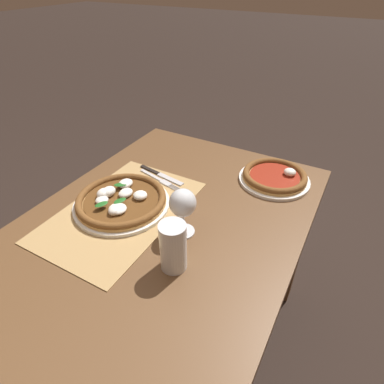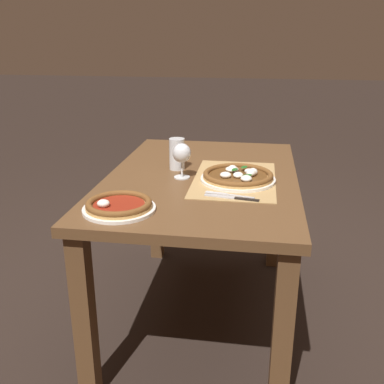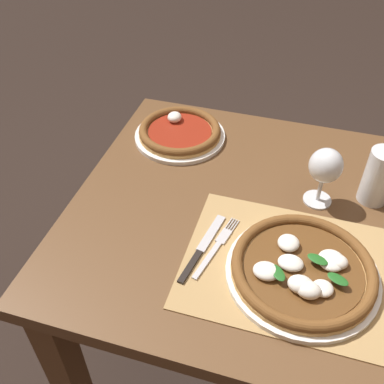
# 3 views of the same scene
# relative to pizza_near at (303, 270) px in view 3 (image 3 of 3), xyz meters

# --- Properties ---
(ground_plane) EXTENTS (24.00, 24.00, 0.00)m
(ground_plane) POSITION_rel_pizza_near_xyz_m (0.07, 0.16, -0.76)
(ground_plane) COLOR black
(dining_table) EXTENTS (1.29, 0.84, 0.74)m
(dining_table) POSITION_rel_pizza_near_xyz_m (0.07, 0.16, -0.13)
(dining_table) COLOR brown
(dining_table) RESTS_ON ground
(paper_placemat) EXTENTS (0.55, 0.35, 0.00)m
(paper_placemat) POSITION_rel_pizza_near_xyz_m (0.02, 0.02, -0.02)
(paper_placemat) COLOR #A88451
(paper_placemat) RESTS_ON dining_table
(pizza_near) EXTENTS (0.32, 0.32, 0.05)m
(pizza_near) POSITION_rel_pizza_near_xyz_m (0.00, 0.00, 0.00)
(pizza_near) COLOR white
(pizza_near) RESTS_ON paper_placemat
(pizza_far) EXTENTS (0.26, 0.26, 0.05)m
(pizza_far) POSITION_rel_pizza_near_xyz_m (-0.40, 0.41, -0.00)
(pizza_far) COLOR white
(pizza_far) RESTS_ON dining_table
(wine_glass) EXTENTS (0.08, 0.08, 0.16)m
(wine_glass) POSITION_rel_pizza_near_xyz_m (0.01, 0.25, 0.08)
(wine_glass) COLOR silver
(wine_glass) RESTS_ON dining_table
(pint_glass) EXTENTS (0.07, 0.07, 0.15)m
(pint_glass) POSITION_rel_pizza_near_xyz_m (0.14, 0.29, 0.05)
(pint_glass) COLOR silver
(pint_glass) RESTS_ON dining_table
(fork) EXTENTS (0.06, 0.20, 0.00)m
(fork) POSITION_rel_pizza_near_xyz_m (-0.19, 0.02, -0.02)
(fork) COLOR #B7B7BC
(fork) RESTS_ON paper_placemat
(knife) EXTENTS (0.05, 0.21, 0.01)m
(knife) POSITION_rel_pizza_near_xyz_m (-0.22, 0.01, -0.02)
(knife) COLOR black
(knife) RESTS_ON paper_placemat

